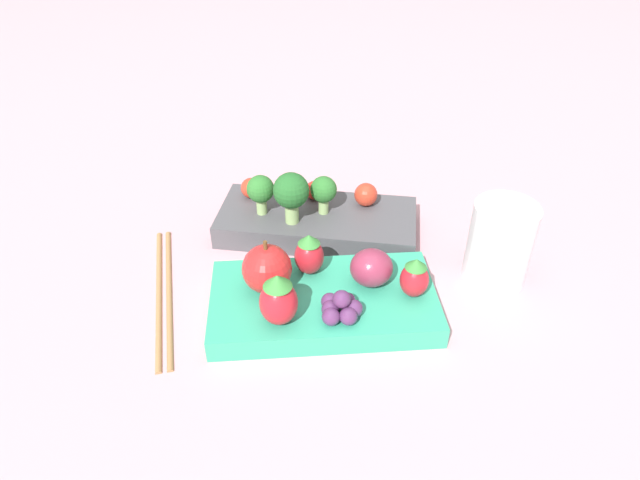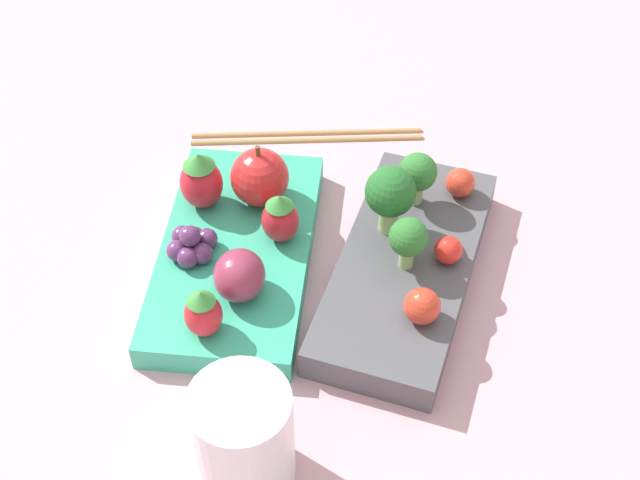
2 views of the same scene
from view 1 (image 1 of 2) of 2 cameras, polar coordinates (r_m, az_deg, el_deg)
ground_plane at (r=0.61m, az=0.56°, el=-2.54°), size 4.00×4.00×0.00m
bento_box_savoury at (r=0.65m, az=-0.29°, el=1.79°), size 0.24×0.13×0.03m
bento_box_fruit at (r=0.55m, az=0.34°, el=-6.25°), size 0.22×0.12×0.02m
broccoli_floret_0 at (r=0.61m, az=-2.90°, el=4.79°), size 0.04×0.04×0.06m
broccoli_floret_1 at (r=0.63m, az=0.52°, el=4.95°), size 0.03×0.03×0.05m
broccoli_floret_2 at (r=0.63m, az=-5.97°, el=4.97°), size 0.03×0.03×0.05m
cherry_tomato_0 at (r=0.67m, az=-6.92°, el=5.19°), size 0.02×0.02×0.02m
cherry_tomato_1 at (r=0.65m, az=4.61°, el=4.55°), size 0.03×0.03×0.03m
cherry_tomato_2 at (r=0.67m, az=-0.57°, el=5.00°), size 0.02×0.02×0.02m
apple at (r=0.54m, az=-5.33°, el=-2.89°), size 0.05×0.05×0.06m
strawberry_0 at (r=0.56m, az=-1.09°, el=-1.44°), size 0.03×0.03×0.04m
strawberry_1 at (r=0.50m, az=-4.18°, el=-5.97°), size 0.03×0.03×0.05m
strawberry_2 at (r=0.54m, az=9.44°, el=-3.73°), size 0.03×0.03×0.04m
plum at (r=0.55m, az=5.16°, el=-2.78°), size 0.04×0.04×0.04m
grape_cluster at (r=0.52m, az=2.15°, el=-6.76°), size 0.04×0.04×0.03m
drinking_cup at (r=0.60m, az=17.53°, el=-0.35°), size 0.06×0.06×0.09m
chopsticks_pair at (r=0.60m, az=-15.36°, el=-5.00°), size 0.05×0.21×0.01m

